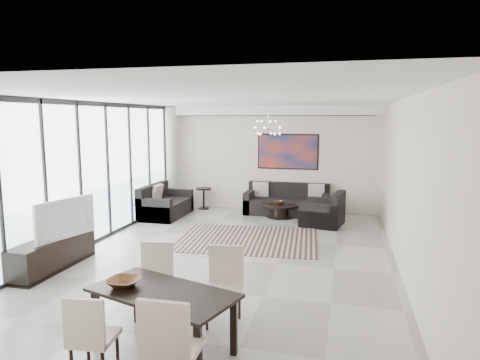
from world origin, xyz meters
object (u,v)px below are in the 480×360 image
(coffee_table, at_px, (280,209))
(television, at_px, (61,218))
(sofa_main, at_px, (287,204))
(dining_table, at_px, (163,299))
(tv_console, at_px, (52,253))

(coffee_table, distance_m, television, 5.66)
(sofa_main, bearing_deg, dining_table, -93.21)
(tv_console, height_order, dining_table, dining_table)
(television, bearing_deg, coffee_table, -17.95)
(coffee_table, bearing_deg, tv_console, -123.77)
(sofa_main, distance_m, tv_console, 6.20)
(coffee_table, xyz_separation_m, sofa_main, (0.12, 0.45, 0.07))
(television, bearing_deg, tv_console, 124.91)
(sofa_main, height_order, television, television)
(sofa_main, relative_size, tv_console, 1.26)
(coffee_table, distance_m, tv_console, 5.76)
(sofa_main, bearing_deg, tv_console, -122.34)
(dining_table, bearing_deg, sofa_main, 86.79)
(sofa_main, distance_m, television, 6.09)
(tv_console, xyz_separation_m, dining_table, (2.91, -1.94, 0.32))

